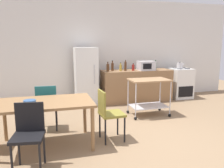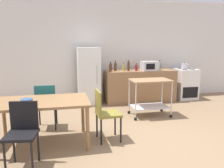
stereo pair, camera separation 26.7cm
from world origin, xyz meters
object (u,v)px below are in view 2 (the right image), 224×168
microwave (150,66)px  bottle_olive_oil (159,66)px  bottle_soda (128,66)px  bottle_hot_sauce (111,67)px  kitchen_cart (150,92)px  kettle (184,66)px  chair_black (22,130)px  bottle_sesame_oil (136,68)px  stove_oven (185,84)px  dining_table (42,105)px  bottle_sparkling_water (115,67)px  refrigerator (89,76)px  fruit_bowl (27,101)px  chair_olive (105,112)px  chair_teal (46,103)px  bottle_wine (124,68)px

microwave → bottle_olive_oil: 0.42m
bottle_soda → bottle_hot_sauce: bearing=-178.8°
kitchen_cart → kettle: 2.02m
chair_black → bottle_sesame_oil: 3.93m
stove_oven → bottle_soda: size_ratio=3.08×
stove_oven → bottle_olive_oil: (-0.83, 0.07, 0.55)m
kitchen_cart → bottle_olive_oil: size_ratio=3.41×
dining_table → bottle_sesame_oil: bearing=43.9°
stove_oven → bottle_olive_oil: size_ratio=3.44×
bottle_sparkling_water → kitchen_cart: bearing=-70.0°
dining_table → bottle_sesame_oil: bottle_sesame_oil is taller
dining_table → refrigerator: 2.67m
kitchen_cart → fruit_bowl: kitchen_cart is taller
chair_olive → stove_oven: bearing=-53.4°
stove_oven → bottle_soda: bearing=-177.7°
refrigerator → kitchen_cart: size_ratio=1.70×
refrigerator → kettle: 2.80m
bottle_olive_oil → bottle_sparkling_water: bearing=-178.3°
bottle_olive_oil → kettle: bottle_olive_oil is taller
chair_teal → refrigerator: 2.05m
bottle_hot_sauce → kettle: bearing=-0.4°
bottle_wine → fruit_bowl: (-2.24, -2.38, -0.21)m
bottle_olive_oil → dining_table: bearing=-142.0°
bottle_wine → kettle: bearing=-2.0°
bottle_olive_oil → chair_teal: bearing=-151.0°
chair_teal → bottle_sesame_oil: (2.35, 1.56, 0.47)m
chair_teal → kitchen_cart: chair_teal is taller
stove_oven → kettle: size_ratio=3.84×
kitchen_cart → bottle_hot_sauce: (-0.65, 1.25, 0.44)m
chair_olive → microwave: size_ratio=1.93×
bottle_hot_sauce → dining_table: bearing=-125.5°
stove_oven → fruit_bowl: size_ratio=4.88×
stove_oven → microwave: size_ratio=2.00×
bottle_hot_sauce → microwave: size_ratio=0.57×
chair_olive → bottle_sparkling_water: bottle_sparkling_water is taller
bottle_hot_sauce → fruit_bowl: bottle_hot_sauce is taller
dining_table → refrigerator: (1.05, 2.45, 0.10)m
chair_black → kettle: kettle is taller
chair_black → bottle_sparkling_water: size_ratio=3.13×
dining_table → bottle_olive_oil: 3.98m
bottle_hot_sauce → bottle_sesame_oil: size_ratio=1.27×
bottle_sesame_oil → kettle: kettle is taller
kitchen_cart → bottle_soda: (-0.15, 1.26, 0.46)m
kitchen_cart → refrigerator: bearing=131.2°
stove_oven → kitchen_cart: size_ratio=1.01×
bottle_soda → fruit_bowl: 3.35m
chair_black → bottle_wine: bearing=61.4°
refrigerator → bottle_olive_oil: 2.08m
bottle_soda → kettle: bearing=-0.8°
bottle_sparkling_water → kettle: 2.04m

